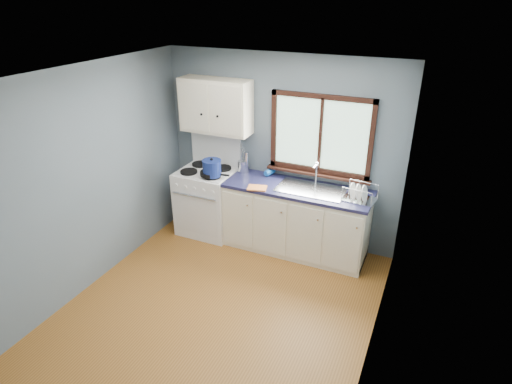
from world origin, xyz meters
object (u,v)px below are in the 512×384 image
at_px(skillet, 210,173).
at_px(utensil_crock, 243,166).
at_px(thermos, 246,162).
at_px(dish_rack, 359,196).
at_px(base_cabinets, 296,222).
at_px(gas_range, 208,199).
at_px(sink, 311,194).
at_px(stockpot, 212,168).

xyz_separation_m(skillet, utensil_crock, (0.30, 0.35, 0.02)).
relative_size(thermos, dish_rack, 0.72).
bearing_deg(skillet, base_cabinets, 3.26).
bearing_deg(gas_range, sink, 0.71).
bearing_deg(utensil_crock, skillet, -130.58).
height_order(stockpot, utensil_crock, utensil_crock).
distance_m(gas_range, stockpot, 0.63).
bearing_deg(gas_range, base_cabinets, 0.82).
bearing_deg(thermos, dish_rack, -7.72).
xyz_separation_m(base_cabinets, dish_rack, (0.78, -0.04, 0.56)).
height_order(utensil_crock, thermos, utensil_crock).
xyz_separation_m(gas_range, dish_rack, (2.08, -0.02, 0.48)).
bearing_deg(sink, gas_range, -179.29).
bearing_deg(stockpot, dish_rack, 4.67).
relative_size(sink, stockpot, 2.69).
distance_m(skillet, stockpot, 0.09).
relative_size(stockpot, utensil_crock, 0.76).
bearing_deg(gas_range, thermos, 20.94).
bearing_deg(base_cabinets, sink, -0.13).
xyz_separation_m(sink, skillet, (-1.32, -0.19, 0.13)).
relative_size(skillet, utensil_crock, 1.01).
xyz_separation_m(gas_range, utensil_crock, (0.46, 0.18, 0.51)).
bearing_deg(base_cabinets, stockpot, -170.30).
distance_m(stockpot, thermos, 0.49).
bearing_deg(utensil_crock, thermos, 17.13).
height_order(base_cabinets, thermos, thermos).
xyz_separation_m(gas_range, skillet, (0.16, -0.17, 0.49)).
bearing_deg(base_cabinets, utensil_crock, 169.06).
height_order(utensil_crock, dish_rack, utensil_crock).
xyz_separation_m(thermos, dish_rack, (1.57, -0.21, -0.09)).
xyz_separation_m(stockpot, utensil_crock, (0.27, 0.35, -0.06)).
bearing_deg(base_cabinets, dish_rack, -2.62).
xyz_separation_m(base_cabinets, utensil_crock, (-0.84, 0.16, 0.60)).
height_order(skillet, thermos, thermos).
xyz_separation_m(base_cabinets, skillet, (-1.14, -0.19, 0.58)).
height_order(sink, thermos, sink).
bearing_deg(base_cabinets, gas_range, -179.18).
relative_size(gas_range, sink, 1.62).
relative_size(base_cabinets, stockpot, 5.92).
bearing_deg(skillet, stockpot, -10.18).
distance_m(thermos, dish_rack, 1.59).
xyz_separation_m(sink, thermos, (-0.97, 0.18, 0.21)).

